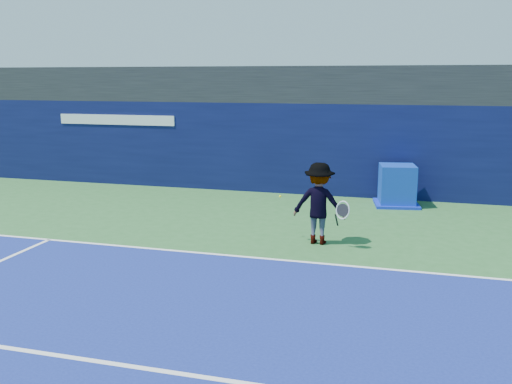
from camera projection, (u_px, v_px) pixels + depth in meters
ground at (198, 311)px, 9.52m from camera, size 80.00×80.00×0.00m
baseline at (249, 257)px, 12.35m from camera, size 24.00×0.10×0.01m
service_line at (143, 368)px, 7.63m from camera, size 24.00×0.10×0.01m
stadium_band at (318, 84)px, 19.66m from camera, size 36.00×3.00×1.20m
back_wall_assembly at (312, 148)px, 19.13m from camera, size 36.00×1.03×3.00m
equipment_cart at (397, 187)px, 17.31m from camera, size 1.49×1.49×1.24m
tennis_player at (319, 203)px, 13.25m from camera, size 1.40×0.78×1.91m
tennis_ball at (280, 196)px, 13.69m from camera, size 0.06×0.06×0.06m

